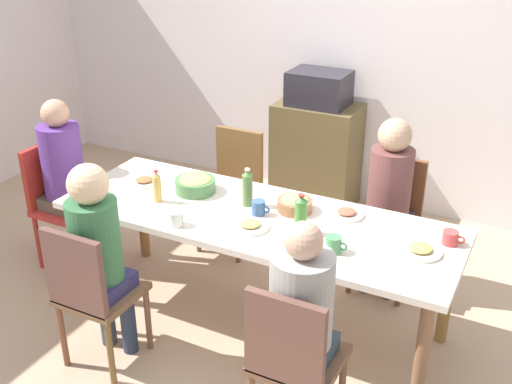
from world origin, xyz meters
The scene contains 27 objects.
ground_plane centered at (0.00, 0.00, 0.00)m, with size 7.52×7.52×0.00m, color tan.
wall_back centered at (0.00, 2.04, 1.30)m, with size 6.50×0.12×2.60m, color silver.
dining_table centered at (0.00, 0.00, 0.67)m, with size 2.40×0.84×0.74m.
chair_0 centered at (-1.58, 0.00, 0.51)m, with size 0.40×0.40×0.90m.
person_0 centered at (-1.49, 0.00, 0.73)m, with size 0.30×0.30×1.24m.
chair_1 centered at (-0.60, -0.80, 0.51)m, with size 0.40×0.40×0.90m.
person_1 centered at (-0.60, -0.71, 0.73)m, with size 0.30×0.30×1.22m.
chair_2 centered at (-0.60, 0.80, 0.51)m, with size 0.40×0.40×0.90m.
chair_3 centered at (0.60, 0.80, 0.51)m, with size 0.40×0.40×0.90m.
person_3 centered at (0.60, 0.71, 0.73)m, with size 0.30×0.30×1.22m.
chair_4 centered at (0.60, -0.80, 0.51)m, with size 0.40×0.40×0.90m.
person_4 centered at (0.60, -0.71, 0.70)m, with size 0.30×0.30×1.18m.
plate_0 centered at (-0.86, 0.07, 0.76)m, with size 0.21×0.21×0.04m.
plate_1 centered at (0.48, 0.24, 0.76)m, with size 0.21×0.21×0.04m.
plate_2 centered at (0.04, -0.16, 0.76)m, with size 0.22×0.22×0.04m.
plate_3 centered at (0.97, 0.01, 0.76)m, with size 0.23×0.23×0.04m.
bowl_0 centered at (0.18, 0.16, 0.79)m, with size 0.21×0.21×0.09m.
bowl_1 centered at (-0.49, 0.11, 0.80)m, with size 0.26×0.26×0.11m.
cup_0 centered at (-0.35, -0.32, 0.79)m, with size 0.12×0.09×0.09m.
cup_1 centered at (0.56, -0.19, 0.79)m, with size 0.12×0.08×0.09m.
cup_2 centered at (0.01, 0.01, 0.79)m, with size 0.12×0.08×0.09m.
cup_3 centered at (1.09, 0.17, 0.78)m, with size 0.12×0.09×0.08m.
bottle_0 centered at (-0.62, -0.11, 0.84)m, with size 0.05×0.05×0.21m.
bottle_1 centered at (-0.11, 0.10, 0.86)m, with size 0.06×0.06×0.24m.
bottle_2 centered at (0.32, -0.08, 0.86)m, with size 0.07×0.07×0.24m.
side_cabinet centered at (-0.31, 1.74, 0.45)m, with size 0.70×0.44×0.90m, color brown.
microwave centered at (-0.31, 1.74, 1.04)m, with size 0.48×0.36×0.28m, color #27252D.
Camera 1 is at (1.47, -2.88, 2.42)m, focal length 43.22 mm.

